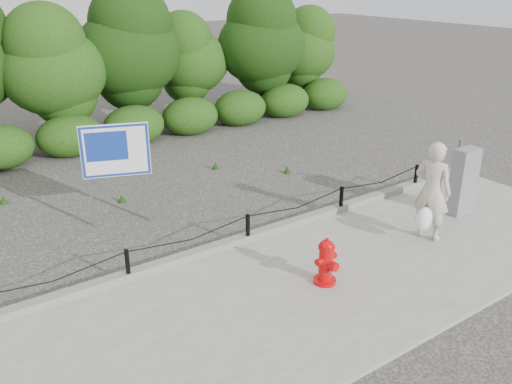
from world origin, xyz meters
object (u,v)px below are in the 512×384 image
object	(u,v)px
pedestrian	(432,193)
utility_cabinet	(463,181)
advertising_sign	(116,155)
fire_hydrant	(326,262)

from	to	relation	value
pedestrian	utility_cabinet	world-z (taller)	pedestrian
advertising_sign	pedestrian	bearing A→B (deg)	-21.82
utility_cabinet	pedestrian	bearing A→B (deg)	-165.25
fire_hydrant	utility_cabinet	world-z (taller)	utility_cabinet
pedestrian	utility_cabinet	bearing A→B (deg)	-94.58
pedestrian	utility_cabinet	size ratio (longest dim) A/B	1.22
fire_hydrant	pedestrian	distance (m)	2.87
utility_cabinet	advertising_sign	xyz separation A→B (m)	(-6.27, 3.91, 0.74)
fire_hydrant	pedestrian	bearing A→B (deg)	-2.41
fire_hydrant	advertising_sign	xyz separation A→B (m)	(-1.89, 4.38, 1.08)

